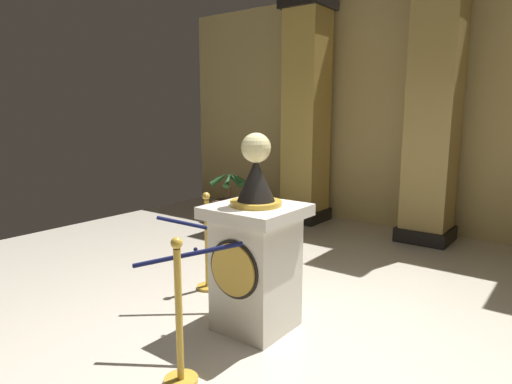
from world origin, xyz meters
TOP-DOWN VIEW (x-y plane):
  - ground_plane at (0.00, 0.00)m, footprint 10.04×10.04m
  - back_wall at (0.00, 4.27)m, footprint 10.04×0.16m
  - pedestal_clock at (-0.38, 0.04)m, footprint 0.73×0.73m
  - stanchion_near at (-1.31, 0.42)m, footprint 0.24×0.24m
  - stanchion_far at (-0.30, -0.92)m, footprint 0.24×0.24m
  - velvet_rope at (-0.81, -0.25)m, footprint 1.20×1.21m
  - column_left at (-2.08, 3.70)m, footprint 0.74×0.74m
  - column_centre_rear at (0.00, 3.70)m, footprint 0.76×0.76m
  - potted_palm_left at (-3.00, 2.75)m, footprint 0.67×0.61m

SIDE VIEW (x-z plane):
  - ground_plane at x=0.00m, z-range 0.00..0.00m
  - potted_palm_left at x=-3.00m, z-range -0.19..0.73m
  - stanchion_near at x=-1.31m, z-range -0.16..0.89m
  - stanchion_far at x=-0.30m, z-range -0.16..0.89m
  - pedestal_clock at x=-0.38m, z-range -0.18..1.52m
  - velvet_rope at x=-0.81m, z-range 0.68..0.90m
  - column_left at x=-2.08m, z-range -0.01..3.65m
  - column_centre_rear at x=0.00m, z-range -0.01..3.65m
  - back_wall at x=0.00m, z-range 0.00..3.82m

